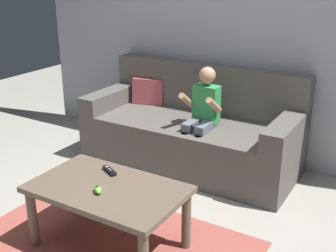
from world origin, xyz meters
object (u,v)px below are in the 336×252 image
object	(u,v)px
person_seated_on_couch	(202,115)
game_remote_black_near_edge	(109,171)
nunchuk_lime	(98,190)
couch	(192,132)
coffee_table	(108,196)

from	to	relation	value
person_seated_on_couch	game_remote_black_near_edge	world-z (taller)	person_seated_on_couch
person_seated_on_couch	nunchuk_lime	size ratio (longest dim) A/B	9.71
couch	coffee_table	bearing A→B (deg)	-84.03
coffee_table	game_remote_black_near_edge	xyz separation A→B (m)	(-0.11, 0.16, 0.08)
person_seated_on_couch	coffee_table	world-z (taller)	person_seated_on_couch
coffee_table	nunchuk_lime	size ratio (longest dim) A/B	9.87
person_seated_on_couch	coffee_table	xyz separation A→B (m)	(-0.03, -1.21, -0.18)
person_seated_on_couch	game_remote_black_near_edge	size ratio (longest dim) A/B	6.59
person_seated_on_couch	game_remote_black_near_edge	bearing A→B (deg)	-97.68
coffee_table	nunchuk_lime	distance (m)	0.12
nunchuk_lime	person_seated_on_couch	bearing A→B (deg)	88.55
person_seated_on_couch	nunchuk_lime	distance (m)	1.31
couch	person_seated_on_couch	size ratio (longest dim) A/B	2.02
person_seated_on_couch	nunchuk_lime	xyz separation A→B (m)	(-0.03, -1.30, -0.09)
nunchuk_lime	couch	bearing A→B (deg)	95.59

